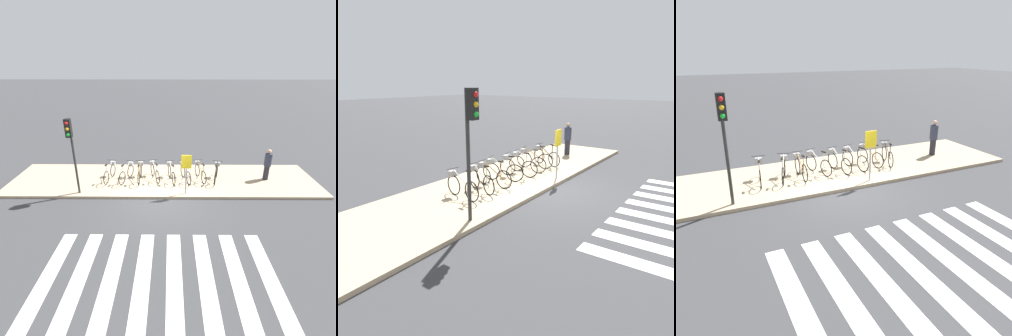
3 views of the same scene
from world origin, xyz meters
TOP-DOWN VIEW (x-y plane):
  - ground_plane at (0.00, 0.00)m, footprint 120.00×120.00m
  - sidewalk at (0.00, 1.81)m, footprint 14.92×3.63m
  - parked_bicycle_0 at (-2.62, 1.75)m, footprint 0.46×1.53m
  - parked_bicycle_1 at (-1.77, 1.68)m, footprint 0.62×1.48m
  - parked_bicycle_2 at (-1.15, 1.69)m, footprint 0.46×1.55m
  - parked_bicycle_3 at (-0.45, 1.82)m, footprint 0.63×1.47m
  - parked_bicycle_4 at (0.37, 1.69)m, footprint 0.51×1.52m
  - parked_bicycle_5 at (1.06, 1.72)m, footprint 0.56×1.50m
  - parked_bicycle_6 at (1.79, 1.82)m, footprint 0.55×1.51m
  - parked_bicycle_7 at (2.58, 1.68)m, footprint 0.56×1.50m
  - pedestrian at (5.06, 1.80)m, footprint 0.34×0.34m
  - traffic_light at (-3.74, 0.24)m, footprint 0.24×0.40m
  - sign_post at (1.02, 0.29)m, footprint 0.44×0.07m

SIDE VIEW (x-z plane):
  - ground_plane at x=0.00m, z-range 0.00..0.00m
  - sidewalk at x=0.00m, z-range 0.00..0.12m
  - parked_bicycle_0 at x=-2.62m, z-range 0.07..1.02m
  - parked_bicycle_1 at x=-1.77m, z-range 0.07..1.02m
  - parked_bicycle_2 at x=-1.15m, z-range 0.07..1.02m
  - parked_bicycle_3 at x=-0.45m, z-range 0.07..1.02m
  - parked_bicycle_4 at x=0.37m, z-range 0.07..1.02m
  - parked_bicycle_5 at x=1.06m, z-range 0.07..1.02m
  - parked_bicycle_6 at x=1.79m, z-range 0.07..1.02m
  - parked_bicycle_7 at x=2.58m, z-range 0.07..1.02m
  - pedestrian at x=5.06m, z-range 0.15..1.71m
  - sign_post at x=1.02m, z-range 0.46..2.29m
  - traffic_light at x=-3.74m, z-range 0.86..4.24m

